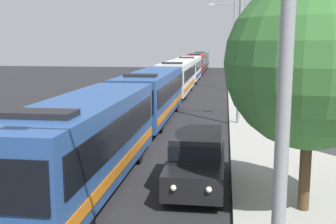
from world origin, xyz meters
name	(u,v)px	position (x,y,z in m)	size (l,w,h in m)	color
bus_lead	(86,139)	(-1.30, 10.91, 1.69)	(2.58, 11.26, 3.21)	#284C8C
bus_second_in_line	(152,93)	(-1.30, 23.76, 1.69)	(2.58, 12.34, 3.21)	#284C8C
bus_middle	(177,76)	(-1.30, 37.30, 1.69)	(2.58, 11.95, 3.21)	silver
bus_fourth_in_line	(189,68)	(-1.30, 50.81, 1.69)	(2.58, 10.89, 3.21)	silver
bus_rear	(196,63)	(-1.30, 63.53, 1.69)	(2.58, 11.25, 3.21)	maroon
bus_tail_end	(201,60)	(-1.30, 76.19, 1.69)	(2.58, 11.67, 3.21)	#33724C
white_suv	(197,158)	(2.40, 11.47, 1.03)	(1.86, 4.83, 1.90)	black
streetlamp_near	(287,33)	(4.10, 3.49, 5.05)	(6.23, 0.28, 7.91)	gray
streetlamp_mid	(240,32)	(4.10, 22.60, 5.51)	(5.85, 0.28, 8.84)	gray
streetlamp_far	(234,37)	(4.10, 41.70, 5.47)	(5.33, 0.28, 8.82)	gray
roadside_tree	(311,64)	(5.61, 9.57, 4.34)	(4.74, 4.74, 6.57)	#4C3823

